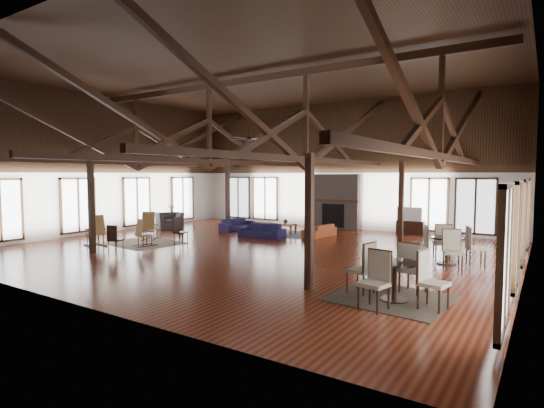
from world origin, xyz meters
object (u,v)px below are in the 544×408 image
Objects in this scene: coffee_table at (283,224)px; armchair at (169,221)px; sofa_orange at (319,231)px; cafe_table_near at (395,274)px; sofa_navy_front at (262,231)px; tv_console at (411,227)px; cafe_table_far at (447,245)px; sofa_navy_left at (237,224)px.

armchair is (-5.42, -1.47, -0.04)m from coffee_table.
armchair is (-7.14, -1.59, 0.13)m from sofa_orange.
cafe_table_near reaches higher than armchair.
sofa_navy_front is 6.50m from tv_console.
sofa_orange is 8.96m from cafe_table_near.
cafe_table_far is (5.51, -2.82, 0.29)m from sofa_orange.
sofa_navy_front is 1.07× the size of sofa_navy_left.
cafe_table_near is 1.05× the size of cafe_table_far.
sofa_navy_front is 1.62× the size of armchair.
cafe_table_near is (7.18, -5.68, 0.28)m from sofa_navy_front.
sofa_orange is 1.50× the size of tv_console.
cafe_table_near is (12.47, -5.61, 0.18)m from armchair.
sofa_navy_front is 0.87× the size of cafe_table_near.
cafe_table_near is at bearing -23.43° from coffee_table.
armchair is at bearing 174.44° from cafe_table_far.
sofa_orange is (4.18, 0.15, -0.01)m from sofa_navy_left.
sofa_orange is at bearing 25.74° from coffee_table.
cafe_table_far is at bearing -67.19° from armchair.
coffee_table is 1.19× the size of armchair.
sofa_orange is 1.47× the size of armchair.
armchair reaches higher than coffee_table.
sofa_orange is at bearing -49.07° from armchair.
sofa_navy_left is 2.47m from coffee_table.
armchair is 1.02× the size of tv_console.
sofa_orange is 7.31m from armchair.
coffee_table is at bearing 159.50° from cafe_table_far.
tv_console is (7.14, 3.00, 0.03)m from sofa_navy_left.
coffee_table is 7.71m from cafe_table_far.
cafe_table_far is at bearing -65.81° from tv_console.
cafe_table_near is 4.38m from cafe_table_far.
armchair is 11.03m from tv_console.
cafe_table_near reaches higher than sofa_orange.
sofa_navy_left is 11.84m from cafe_table_near.
armchair reaches higher than sofa_navy_front.
sofa_orange is at bearing -81.98° from sofa_navy_left.
cafe_table_near reaches higher than coffee_table.
sofa_navy_front is at bearing 141.65° from cafe_table_near.
sofa_orange is 1.24× the size of coffee_table.
armchair is at bearing 178.61° from sofa_navy_front.
coffee_table is at bearing -81.15° from sofa_orange.
cafe_table_far is (12.64, -1.23, 0.16)m from armchair.
cafe_table_near is (7.04, -7.08, 0.14)m from coffee_table.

